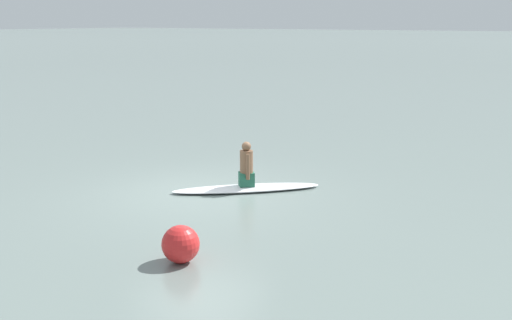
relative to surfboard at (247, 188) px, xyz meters
The scene contains 4 objects.
ground_plane 1.02m from the surfboard, 45.22° to the right, with size 400.00×400.00×0.00m, color slate.
surfboard is the anchor object (origin of this frame).
person_paddler 0.49m from the surfboard, 108.43° to the left, with size 0.41×0.41×0.98m.
buoy_marker 4.13m from the surfboard, 19.60° to the left, with size 0.59×0.59×0.59m, color red.
Camera 1 is at (9.90, 7.82, 3.63)m, focal length 42.84 mm.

